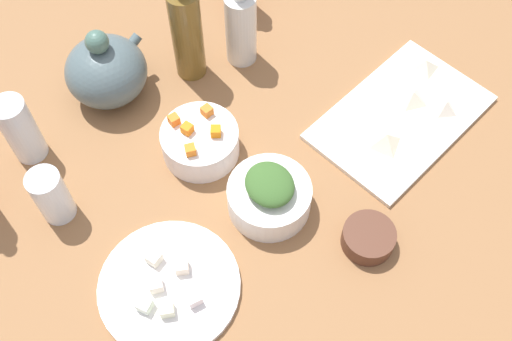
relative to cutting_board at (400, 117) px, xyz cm
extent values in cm
cube|color=olive|center=(-29.81, 11.58, -2.00)|extent=(190.00, 190.00, 3.00)
cube|color=white|center=(0.00, 0.00, 0.00)|extent=(35.96, 24.01, 1.00)
cylinder|color=white|center=(-54.17, 9.49, 0.10)|extent=(23.64, 23.64, 1.20)
cylinder|color=white|center=(-31.58, 6.98, 2.50)|extent=(14.76, 14.76, 6.00)
cylinder|color=white|center=(-30.99, 24.22, 2.53)|extent=(14.39, 14.39, 6.07)
cylinder|color=#563122|center=(-26.02, -10.52, 1.38)|extent=(9.11, 9.11, 3.76)
ellipsoid|color=#4F6164|center=(-32.38, 47.57, 5.83)|extent=(15.83, 15.64, 12.66)
sphere|color=#45685B|center=(-32.38, 47.57, 13.94)|extent=(4.43, 4.43, 4.43)
cylinder|color=#4F6164|center=(-25.65, 47.57, 7.41)|extent=(5.38, 2.00, 3.93)
cylinder|color=brown|center=(-17.71, 39.58, 9.73)|extent=(6.13, 6.13, 20.45)
cylinder|color=silver|center=(-8.21, 34.24, 7.57)|extent=(6.29, 6.29, 16.15)
cylinder|color=white|center=(-52.03, 48.37, 6.68)|extent=(6.02, 6.02, 14.36)
cylinder|color=white|center=(-56.80, 34.43, 5.20)|extent=(5.86, 5.86, 11.40)
cube|color=orange|center=(-32.15, 25.95, 6.47)|extent=(1.97, 1.97, 1.80)
cube|color=orange|center=(-29.21, 21.67, 6.47)|extent=(2.54, 2.54, 1.80)
cube|color=orange|center=(-35.09, 22.31, 6.47)|extent=(2.49, 2.49, 1.80)
cube|color=orange|center=(-26.90, 26.02, 6.47)|extent=(1.99, 1.99, 1.80)
cube|color=orange|center=(-32.30, 29.16, 6.47)|extent=(2.18, 2.18, 1.80)
ellipsoid|color=#396029|center=(-31.58, 6.98, 7.14)|extent=(10.88, 11.51, 3.28)
cube|color=white|center=(-55.76, 10.74, 1.80)|extent=(3.05, 3.05, 2.20)
cube|color=#FBE8CE|center=(-50.72, 9.76, 1.80)|extent=(3.10, 3.10, 2.20)
cube|color=#F3F5CD|center=(-57.49, 6.44, 1.80)|extent=(3.10, 3.10, 2.20)
cube|color=#EEE7CD|center=(-52.66, 14.35, 1.80)|extent=(2.47, 2.47, 2.20)
cube|color=white|center=(-53.40, 4.45, 1.80)|extent=(2.84, 2.84, 2.20)
cube|color=white|center=(-59.31, 9.64, 1.80)|extent=(2.75, 2.75, 2.20)
pyramid|color=beige|center=(13.03, 3.17, 1.78)|extent=(6.37, 6.32, 2.55)
pyramid|color=beige|center=(6.74, -5.53, 1.67)|extent=(4.02, 4.29, 2.35)
pyramid|color=beige|center=(4.60, 0.66, 1.69)|extent=(5.66, 5.75, 2.38)
pyramid|color=beige|center=(-7.46, -1.25, 1.94)|extent=(6.82, 7.06, 2.87)
camera|label=1|loc=(-72.14, -25.03, 96.15)|focal=42.79mm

